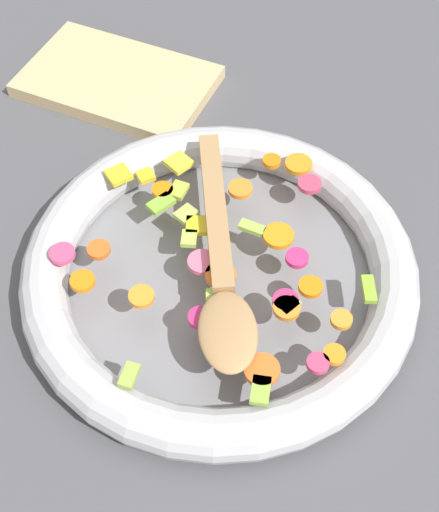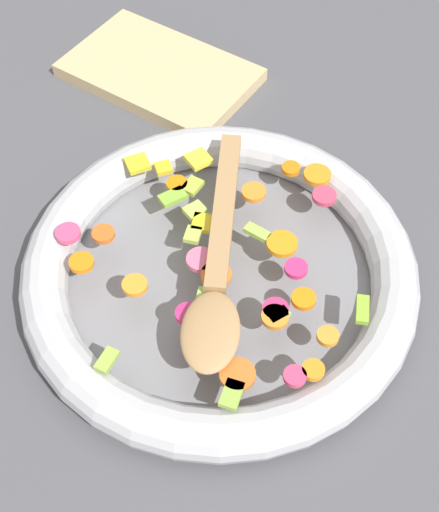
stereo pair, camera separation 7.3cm
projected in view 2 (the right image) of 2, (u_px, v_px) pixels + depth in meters
ground_plane at (220, 284)px, 0.77m from camera, size 4.00×4.00×0.00m
skillet at (220, 272)px, 0.75m from camera, size 0.42×0.42×0.05m
chopped_vegetables at (225, 255)px, 0.73m from camera, size 0.33×0.34×0.01m
wooden_spoon at (217, 269)px, 0.71m from camera, size 0.18×0.28×0.01m
cutting_board at (160, 72)px, 0.97m from camera, size 0.25×0.16×0.02m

